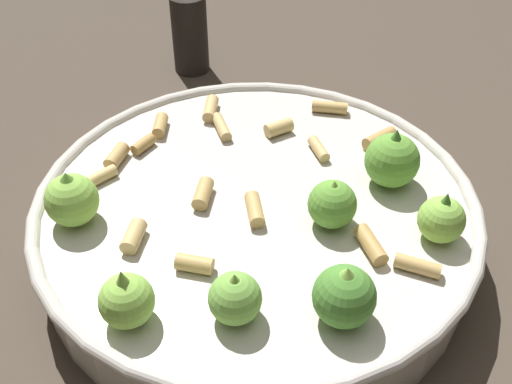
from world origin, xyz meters
The scene contains 3 objects.
ground_plane centered at (0.00, 0.00, 0.00)m, with size 2.40×2.40×0.00m, color #42382D.
cooking_pan centered at (0.00, 0.00, 0.03)m, with size 0.34×0.34×0.10m.
pepper_shaker centered at (-0.28, -0.09, 0.05)m, with size 0.04×0.04×0.10m.
Camera 1 is at (0.36, 0.03, 0.37)m, focal length 44.59 mm.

